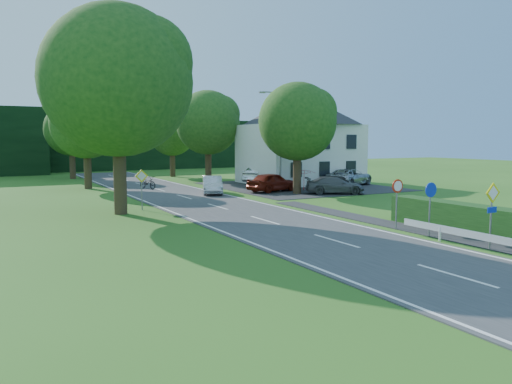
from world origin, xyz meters
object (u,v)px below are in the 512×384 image
parked_car_silver_a (266,174)px  parasol (304,180)px  moving_car (212,185)px  motorcycle (148,183)px  parked_car_red (272,182)px  parked_car_grey (335,185)px  streetlight (279,136)px  parked_car_silver_b (349,177)px

parked_car_silver_a → parasol: size_ratio=2.69×
moving_car → parked_car_silver_a: size_ratio=0.79×
moving_car → motorcycle: size_ratio=2.01×
moving_car → parked_car_red: size_ratio=0.92×
parked_car_grey → moving_car: bearing=88.9°
parked_car_silver_a → parked_car_grey: parked_car_silver_a is taller
moving_car → streetlight: bearing=10.2°
parked_car_red → parked_car_grey: size_ratio=1.00×
parasol → parked_car_silver_a: bearing=86.6°
parked_car_grey → parked_car_silver_b: (5.41, 4.98, 0.11)m
parked_car_red → parasol: size_ratio=2.31×
moving_car → parked_car_silver_b: parked_car_silver_b is taller
parasol → parked_car_silver_b: bearing=15.8°
motorcycle → parked_car_grey: size_ratio=0.45×
motorcycle → parked_car_silver_b: (17.07, -5.51, 0.23)m
moving_car → motorcycle: (-3.37, 5.96, -0.14)m
streetlight → parked_car_silver_b: bearing=10.1°
streetlight → moving_car: 6.62m
moving_car → parked_car_silver_a: (8.10, 5.96, 0.18)m
streetlight → parked_car_grey: 5.92m
parked_car_grey → streetlight: bearing=67.5°
moving_car → parked_car_grey: 9.45m
parked_car_silver_b → parked_car_silver_a: bearing=21.9°
streetlight → moving_car: (-5.36, 1.04, -3.75)m
parked_car_silver_a → parasol: parasol is taller
streetlight → parked_car_red: bearing=157.1°
moving_car → parked_car_grey: (8.29, -4.54, -0.02)m
parked_car_silver_a → parked_car_silver_b: size_ratio=0.95×
streetlight → parked_car_silver_b: size_ratio=1.45×
streetlight → parasol: streetlight is taller
parked_car_grey → parked_car_silver_b: size_ratio=0.82×
parked_car_red → parked_car_silver_a: 7.52m
moving_car → parked_car_grey: moving_car is taller
parked_car_silver_a → moving_car: bearing=99.9°
streetlight → parked_car_red: (-0.51, 0.21, -3.66)m
parked_car_silver_a → streetlight: bearing=132.2°
parked_car_silver_a → parasol: 7.23m
moving_car → parked_car_grey: size_ratio=0.91×
parked_car_red → moving_car: bearing=65.1°
parked_car_red → parasol: bearing=-114.1°
parked_car_silver_a → parked_car_red: bearing=128.0°
motorcycle → parked_car_grey: parked_car_grey is taller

